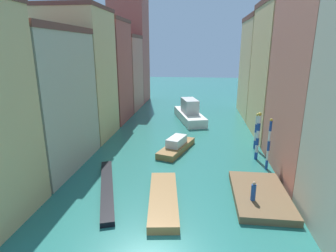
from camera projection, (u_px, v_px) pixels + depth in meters
name	position (u px, v px, depth m)	size (l,w,h in m)	color
ground_plane	(183.00, 133.00, 38.79)	(154.00, 154.00, 0.00)	#28756B
building_left_1	(39.00, 100.00, 26.41)	(7.45, 11.22, 13.60)	#BCB299
building_left_2	(81.00, 75.00, 35.37)	(7.45, 8.14, 16.52)	#DBB77A
building_left_3	(104.00, 71.00, 43.82)	(7.45, 8.56, 15.97)	#B25147
building_left_4	(120.00, 73.00, 52.76)	(7.45, 8.89, 13.95)	#C6705B
building_left_5	(130.00, 50.00, 59.45)	(7.45, 7.55, 22.45)	#B25147
building_right_1	(328.00, 73.00, 24.01)	(7.45, 11.66, 19.04)	#C6705B
building_right_2	(286.00, 71.00, 35.54)	(7.45, 11.31, 17.46)	#DBB77A
building_right_3	(266.00, 67.00, 46.95)	(7.45, 11.97, 16.80)	#DBB77A
waterfront_dock	(260.00, 195.00, 21.91)	(4.21, 7.29, 0.55)	brown
person_on_dock	(253.00, 192.00, 20.49)	(0.36, 0.36, 1.52)	#234C93
mooring_pole_0	(269.00, 144.00, 26.46)	(0.27, 0.27, 5.21)	#1E479E
mooring_pole_1	(258.00, 136.00, 28.98)	(0.38, 0.38, 5.18)	#1E479E
mooring_pole_2	(256.00, 131.00, 32.23)	(0.35, 0.35, 4.33)	#1E479E
vaporetto_white	(190.00, 113.00, 45.28)	(5.93, 11.06, 3.57)	white
gondola_black	(107.00, 188.00, 23.21)	(4.37, 10.22, 0.41)	black
motorboat_0	(163.00, 199.00, 21.33)	(3.16, 8.15, 0.61)	olive
motorboat_1	(176.00, 146.00, 31.96)	(4.10, 7.19, 1.66)	olive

